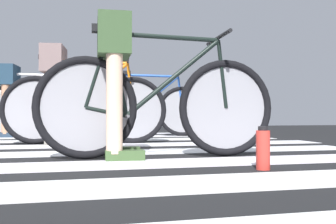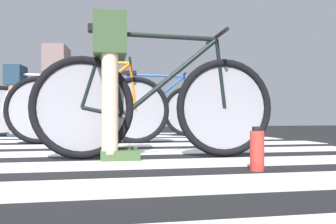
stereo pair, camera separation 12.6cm
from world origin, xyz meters
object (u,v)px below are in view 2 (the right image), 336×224
bicycle_1_of_4 (155,104)px  cyclist_1_of_4 (111,67)px  cyclist_2_of_4 (57,81)px  cyclist_4_of_4 (16,91)px  bicycle_3_of_4 (152,109)px  water_bottle (257,150)px  bicycle_4_of_4 (39,109)px  bicycle_2_of_4 (87,107)px

bicycle_1_of_4 → cyclist_1_of_4: 0.40m
cyclist_2_of_4 → cyclist_4_of_4: size_ratio=1.03×
bicycle_3_of_4 → water_bottle: 3.45m
cyclist_1_of_4 → bicycle_3_of_4: size_ratio=0.57×
cyclist_4_of_4 → cyclist_2_of_4: bearing=-59.4°
cyclist_2_of_4 → bicycle_4_of_4: (-0.37, 1.47, -0.28)m
cyclist_4_of_4 → bicycle_2_of_4: bearing=-51.1°
cyclist_4_of_4 → water_bottle: 4.23m
bicycle_4_of_4 → cyclist_1_of_4: bearing=-67.6°
bicycle_2_of_4 → bicycle_4_of_4: size_ratio=1.00×
cyclist_2_of_4 → cyclist_1_of_4: bearing=-65.1°
bicycle_3_of_4 → cyclist_1_of_4: bearing=-95.7°
bicycle_1_of_4 → bicycle_2_of_4: (-0.48, 1.46, 0.00)m
bicycle_4_of_4 → water_bottle: bicycle_4_of_4 is taller
bicycle_2_of_4 → bicycle_4_of_4: 1.65m
bicycle_1_of_4 → bicycle_2_of_4: same height
bicycle_1_of_4 → cyclist_4_of_4: (-1.47, 3.00, 0.26)m
bicycle_1_of_4 → cyclist_1_of_4: cyclist_1_of_4 is taller
bicycle_3_of_4 → water_bottle: bearing=-80.2°
cyclist_2_of_4 → bicycle_3_of_4: 1.73m
bicycle_1_of_4 → bicycle_4_of_4: bearing=113.8°
bicycle_1_of_4 → cyclist_2_of_4: size_ratio=1.70×
cyclist_1_of_4 → water_bottle: 1.18m
bicycle_2_of_4 → bicycle_1_of_4: bearing=-64.8°
bicycle_3_of_4 → cyclist_4_of_4: (-1.89, 0.29, 0.26)m
bicycle_3_of_4 → cyclist_2_of_4: bearing=-125.5°
cyclist_1_of_4 → water_bottle: size_ratio=4.08×
cyclist_1_of_4 → bicycle_3_of_4: (0.72, 2.70, -0.26)m
bicycle_1_of_4 → cyclist_4_of_4: 3.35m
cyclist_1_of_4 → cyclist_2_of_4: cyclist_2_of_4 is taller
cyclist_4_of_4 → bicycle_1_of_4: bearing=-57.6°
bicycle_1_of_4 → water_bottle: bearing=-56.0°
bicycle_2_of_4 → cyclist_2_of_4: cyclist_2_of_4 is taller
bicycle_4_of_4 → cyclist_2_of_4: bearing=-69.6°
bicycle_1_of_4 → bicycle_3_of_4: size_ratio=1.01×
water_bottle → bicycle_3_of_4: bearing=90.6°
bicycle_2_of_4 → bicycle_4_of_4: (-0.68, 1.51, 0.00)m
bicycle_2_of_4 → water_bottle: bearing=-60.0°
cyclist_2_of_4 → bicycle_4_of_4: bearing=111.1°
cyclist_1_of_4 → cyclist_4_of_4: size_ratio=0.99×
bicycle_1_of_4 → water_bottle: bicycle_1_of_4 is taller
bicycle_2_of_4 → bicycle_3_of_4: bearing=61.4°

